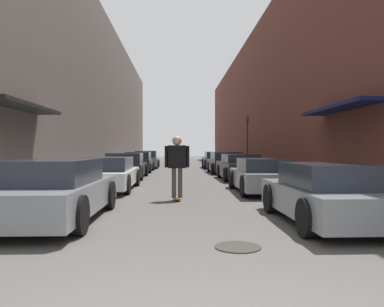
{
  "coord_description": "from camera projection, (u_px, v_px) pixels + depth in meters",
  "views": [
    {
      "loc": [
        -0.21,
        -2.64,
        1.48
      ],
      "look_at": [
        0.33,
        11.35,
        1.34
      ],
      "focal_mm": 35.0,
      "sensor_mm": 36.0,
      "label": 1
    }
  ],
  "objects": [
    {
      "name": "parked_car_right_0",
      "position": [
        330.0,
        194.0,
        7.5
      ],
      "size": [
        1.96,
        4.01,
        1.21
      ],
      "color": "gray",
      "rests_on": "ground"
    },
    {
      "name": "manhole_cover",
      "position": [
        238.0,
        247.0,
        5.65
      ],
      "size": [
        0.7,
        0.7,
        0.02
      ],
      "color": "#332D28",
      "rests_on": "ground"
    },
    {
      "name": "curb_strip_left",
      "position": [
        122.0,
        167.0,
        30.54
      ],
      "size": [
        1.8,
        56.17,
        0.12
      ],
      "color": "gray",
      "rests_on": "ground"
    },
    {
      "name": "parked_car_right_3",
      "position": [
        226.0,
        163.0,
        23.52
      ],
      "size": [
        2.07,
        4.49,
        1.33
      ],
      "color": "#232326",
      "rests_on": "ground"
    },
    {
      "name": "parked_car_right_4",
      "position": [
        216.0,
        160.0,
        29.47
      ],
      "size": [
        2.09,
        4.33,
        1.31
      ],
      "color": "navy",
      "rests_on": "ground"
    },
    {
      "name": "ground",
      "position": [
        181.0,
        172.0,
        25.11
      ],
      "size": [
        123.58,
        123.58,
        0.0
      ],
      "primitive_type": "plane",
      "color": "#4C4947"
    },
    {
      "name": "parked_car_left_3",
      "position": [
        139.0,
        162.0,
        24.86
      ],
      "size": [
        1.86,
        4.52,
        1.33
      ],
      "color": "#232326",
      "rests_on": "ground"
    },
    {
      "name": "parked_car_right_2",
      "position": [
        239.0,
        167.0,
        18.32
      ],
      "size": [
        1.87,
        4.24,
        1.26
      ],
      "color": "#232326",
      "rests_on": "ground"
    },
    {
      "name": "building_row_left",
      "position": [
        86.0,
        94.0,
        30.36
      ],
      "size": [
        4.9,
        56.17,
        11.93
      ],
      "color": "#564C47",
      "rests_on": "ground"
    },
    {
      "name": "skateboarder",
      "position": [
        177.0,
        160.0,
        10.92
      ],
      "size": [
        0.72,
        0.78,
        1.88
      ],
      "color": "brown",
      "rests_on": "ground"
    },
    {
      "name": "parked_car_left_2",
      "position": [
        126.0,
        166.0,
        19.32
      ],
      "size": [
        2.02,
        4.83,
        1.3
      ],
      "color": "black",
      "rests_on": "ground"
    },
    {
      "name": "parked_car_left_1",
      "position": [
        109.0,
        174.0,
        13.68
      ],
      "size": [
        1.89,
        4.79,
        1.21
      ],
      "color": "silver",
      "rests_on": "ground"
    },
    {
      "name": "parked_car_left_0",
      "position": [
        54.0,
        191.0,
        7.77
      ],
      "size": [
        1.95,
        4.61,
        1.28
      ],
      "color": "gray",
      "rests_on": "ground"
    },
    {
      "name": "curb_strip_right",
      "position": [
        238.0,
        167.0,
        30.91
      ],
      "size": [
        1.8,
        56.17,
        0.12
      ],
      "color": "gray",
      "rests_on": "ground"
    },
    {
      "name": "parked_car_left_4",
      "position": [
        146.0,
        160.0,
        29.87
      ],
      "size": [
        2.0,
        4.09,
        1.38
      ],
      "color": "gray",
      "rests_on": "ground"
    },
    {
      "name": "parked_car_right_1",
      "position": [
        262.0,
        176.0,
        12.9
      ],
      "size": [
        1.89,
        4.26,
        1.18
      ],
      "color": "gray",
      "rests_on": "ground"
    },
    {
      "name": "building_row_right",
      "position": [
        273.0,
        102.0,
        30.96
      ],
      "size": [
        4.9,
        56.17,
        10.84
      ],
      "color": "brown",
      "rests_on": "ground"
    },
    {
      "name": "traffic_light",
      "position": [
        247.0,
        137.0,
        23.56
      ],
      "size": [
        0.16,
        0.22,
        3.49
      ],
      "color": "#2D2D2D",
      "rests_on": "curb_strip_right"
    }
  ]
}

